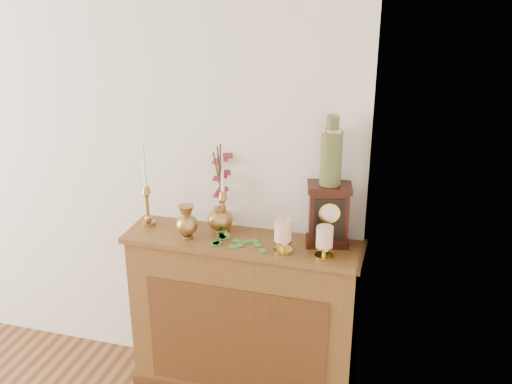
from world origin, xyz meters
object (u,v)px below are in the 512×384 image
(candlestick_left, at_px, (147,199))
(candlestick_center, at_px, (223,204))
(ginger_jar, at_px, (222,189))
(ceramic_vase, at_px, (331,154))
(bud_vase, at_px, (187,222))
(mantel_clock, at_px, (328,215))

(candlestick_left, relative_size, candlestick_center, 1.01)
(ginger_jar, height_order, ceramic_vase, ceramic_vase)
(ginger_jar, bearing_deg, bud_vase, -128.48)
(ceramic_vase, bearing_deg, mantel_clock, -77.26)
(bud_vase, bearing_deg, candlestick_center, 43.41)
(mantel_clock, bearing_deg, candlestick_left, 169.78)
(candlestick_left, bearing_deg, mantel_clock, 2.53)
(mantel_clock, bearing_deg, bud_vase, 178.53)
(bud_vase, relative_size, mantel_clock, 0.57)
(candlestick_left, height_order, mantel_clock, candlestick_left)
(ginger_jar, relative_size, mantel_clock, 1.55)
(candlestick_center, distance_m, ginger_jar, 0.08)
(candlestick_left, distance_m, ginger_jar, 0.41)
(candlestick_center, bearing_deg, mantel_clock, -0.13)
(bud_vase, xyz_separation_m, ginger_jar, (0.13, 0.17, 0.13))
(bud_vase, bearing_deg, ceramic_vase, 11.51)
(ginger_jar, bearing_deg, ceramic_vase, -2.67)
(candlestick_center, xyz_separation_m, ceramic_vase, (0.55, 0.00, 0.32))
(candlestick_left, xyz_separation_m, ginger_jar, (0.40, 0.07, 0.07))
(candlestick_center, bearing_deg, bud_vase, -136.59)
(candlestick_center, distance_m, ceramic_vase, 0.64)
(bud_vase, relative_size, ceramic_vase, 0.54)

